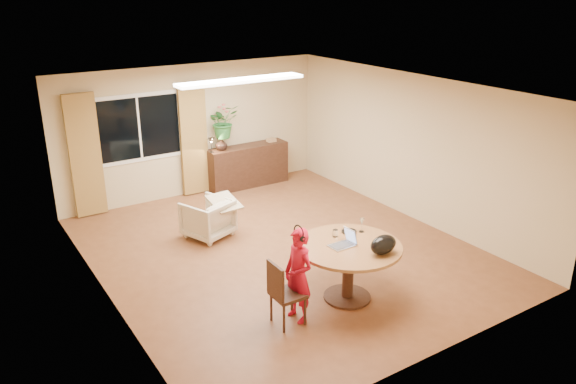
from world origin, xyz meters
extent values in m
plane|color=brown|center=(0.00, 0.00, 0.00)|extent=(6.50, 6.50, 0.00)
plane|color=white|center=(0.00, 0.00, 2.60)|extent=(6.50, 6.50, 0.00)
plane|color=tan|center=(0.00, 3.25, 1.30)|extent=(5.50, 0.00, 5.50)
plane|color=tan|center=(-2.75, 0.00, 1.30)|extent=(0.00, 6.50, 6.50)
plane|color=tan|center=(2.75, 0.00, 1.30)|extent=(0.00, 6.50, 6.50)
cube|color=white|center=(-1.10, 3.23, 1.50)|extent=(1.70, 0.02, 1.30)
cube|color=black|center=(-1.10, 3.22, 1.50)|extent=(1.55, 0.01, 1.15)
cube|color=white|center=(-1.10, 3.22, 1.50)|extent=(0.04, 0.01, 1.15)
cube|color=olive|center=(-2.15, 3.15, 1.15)|extent=(0.55, 0.08, 2.25)
cube|color=olive|center=(-0.05, 3.15, 1.15)|extent=(0.55, 0.08, 2.25)
cube|color=white|center=(0.00, 1.20, 2.57)|extent=(2.20, 0.35, 0.05)
cylinder|color=brown|center=(-0.02, -1.72, 0.78)|extent=(1.40, 1.40, 0.04)
cylinder|color=black|center=(-0.02, -1.72, 0.38)|extent=(0.15, 0.15, 0.76)
cylinder|color=black|center=(-0.02, -1.72, 0.02)|extent=(0.65, 0.65, 0.03)
imported|color=red|center=(-0.86, -1.76, 0.62)|extent=(0.48, 0.34, 1.25)
imported|color=beige|center=(-0.75, 1.14, 0.33)|extent=(0.91, 0.92, 0.66)
cube|color=black|center=(1.07, 3.01, 0.44)|extent=(1.75, 0.43, 0.87)
imported|color=black|center=(0.48, 3.01, 1.00)|extent=(0.29, 0.29, 0.25)
imported|color=#356325|center=(0.54, 3.01, 1.45)|extent=(0.64, 0.57, 0.66)
camera|label=1|loc=(-4.35, -6.89, 4.05)|focal=35.00mm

